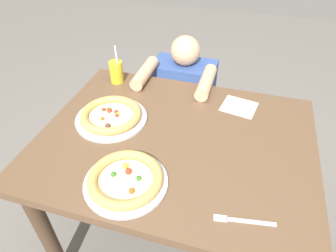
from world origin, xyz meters
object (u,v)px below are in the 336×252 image
object	(u,v)px
pizza_far	(111,116)
drink_cup_colored	(116,72)
diner_seated	(183,109)
fork	(241,221)
pizza_near	(126,179)

from	to	relation	value
pizza_far	drink_cup_colored	xyz separation A→B (m)	(-0.11, 0.32, 0.04)
pizza_far	diner_seated	bearing A→B (deg)	72.42
fork	diner_seated	bearing A→B (deg)	113.95
drink_cup_colored	diner_seated	size ratio (longest dim) A/B	0.23
fork	diner_seated	world-z (taller)	diner_seated
drink_cup_colored	diner_seated	xyz separation A→B (m)	(0.31, 0.30, -0.40)
pizza_far	drink_cup_colored	world-z (taller)	drink_cup_colored
drink_cup_colored	diner_seated	world-z (taller)	drink_cup_colored
pizza_near	diner_seated	bearing A→B (deg)	91.02
pizza_far	fork	distance (m)	0.73
diner_seated	pizza_far	bearing A→B (deg)	-107.58
drink_cup_colored	fork	distance (m)	1.02
drink_cup_colored	diner_seated	bearing A→B (deg)	43.73
pizza_far	drink_cup_colored	size ratio (longest dim) A/B	1.58
drink_cup_colored	fork	size ratio (longest dim) A/B	1.03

